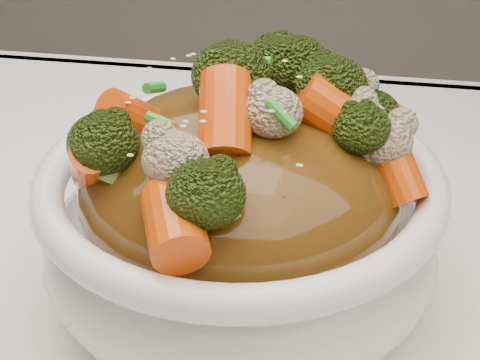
# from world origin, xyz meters

# --- Properties ---
(bowl) EXTENTS (0.26, 0.26, 0.09)m
(bowl) POSITION_xyz_m (-0.01, 0.06, 0.80)
(bowl) COLOR white
(bowl) RESTS_ON tablecloth
(sauce_base) EXTENTS (0.21, 0.21, 0.10)m
(sauce_base) POSITION_xyz_m (-0.01, 0.06, 0.83)
(sauce_base) COLOR #52310E
(sauce_base) RESTS_ON bowl
(carrots) EXTENTS (0.21, 0.21, 0.05)m
(carrots) POSITION_xyz_m (-0.01, 0.06, 0.89)
(carrots) COLOR #E84A07
(carrots) RESTS_ON sauce_base
(broccoli) EXTENTS (0.21, 0.21, 0.05)m
(broccoli) POSITION_xyz_m (-0.01, 0.06, 0.89)
(broccoli) COLOR black
(broccoli) RESTS_ON sauce_base
(cauliflower) EXTENTS (0.21, 0.21, 0.04)m
(cauliflower) POSITION_xyz_m (-0.01, 0.06, 0.89)
(cauliflower) COLOR #CDB48C
(cauliflower) RESTS_ON sauce_base
(scallions) EXTENTS (0.16, 0.16, 0.02)m
(scallions) POSITION_xyz_m (-0.01, 0.06, 0.89)
(scallions) COLOR #249021
(scallions) RESTS_ON sauce_base
(sesame_seeds) EXTENTS (0.19, 0.19, 0.01)m
(sesame_seeds) POSITION_xyz_m (-0.01, 0.06, 0.89)
(sesame_seeds) COLOR beige
(sesame_seeds) RESTS_ON sauce_base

